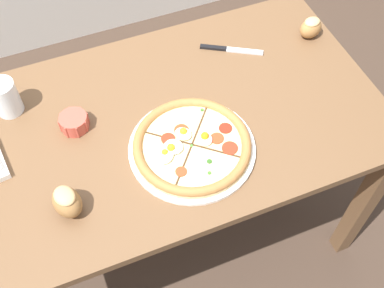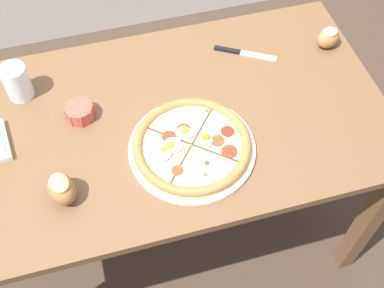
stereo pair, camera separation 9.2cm
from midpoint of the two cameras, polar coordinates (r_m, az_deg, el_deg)
ground_plane at (r=2.16m, az=-1.40°, el=-9.85°), size 12.00×12.00×0.00m
dining_table at (r=1.58m, az=-1.88°, el=0.48°), size 1.43×0.79×0.77m
pizza at (r=1.41m, az=1.85°, el=-0.31°), size 0.38×0.38×0.05m
ramekin_bowl at (r=1.51m, az=-11.47°, el=3.70°), size 0.09×0.09×0.05m
bread_piece_mid at (r=1.34m, az=-13.32°, el=-5.24°), size 0.10×0.11×0.09m
bread_piece_far at (r=1.76m, az=17.36°, el=11.91°), size 0.09×0.08×0.07m
knife_main at (r=1.70m, az=7.81°, el=10.55°), size 0.20×0.13×0.01m
water_glass at (r=1.60m, az=-18.45°, el=6.76°), size 0.08×0.08×0.12m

